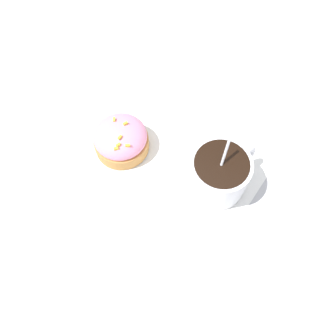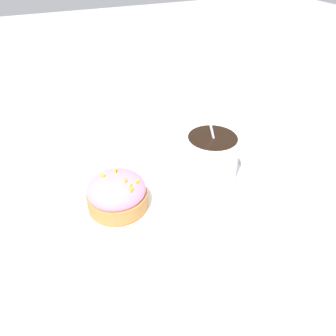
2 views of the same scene
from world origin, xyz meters
The scene contains 4 objects.
ground_plane centered at (0.00, 0.00, 0.00)m, with size 3.00×3.00×0.00m, color #B2B2B7.
paper_napkin centered at (0.00, 0.00, 0.00)m, with size 0.32×0.31×0.00m.
coffee_cup centered at (-0.08, -0.01, 0.04)m, with size 0.09×0.11×0.11m.
frosted_pastry centered at (0.08, 0.01, 0.03)m, with size 0.09×0.09×0.06m.
Camera 2 is at (0.16, 0.37, 0.34)m, focal length 35.00 mm.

